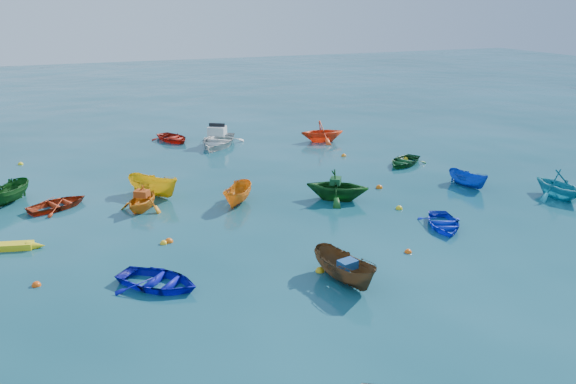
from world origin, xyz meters
name	(u,v)px	position (x,y,z in m)	size (l,w,h in m)	color
ground	(329,234)	(0.00, 0.00, 0.00)	(160.00, 160.00, 0.00)	#093942
dinghy_blue_sw	(159,286)	(-7.92, -2.13, 0.00)	(2.29, 3.21, 0.67)	#0D0FA9
sampan_brown_mid	(344,282)	(-1.40, -4.30, 0.00)	(1.20, 3.20, 1.24)	#4F351C
dinghy_blue_se	(443,227)	(5.28, -1.21, 0.00)	(2.06, 2.87, 0.60)	#102BD3
dinghy_orange_w	(143,210)	(-7.35, 6.22, 0.00)	(2.21, 2.57, 1.35)	orange
sampan_yellow_mid	(154,196)	(-6.48, 8.18, 0.00)	(1.23, 3.26, 1.26)	gold
dinghy_green_e	(404,164)	(9.32, 8.43, 0.00)	(2.20, 3.08, 0.64)	#10471F
dinghy_cyan_se	(557,197)	(13.45, 0.01, 0.00)	(2.62, 3.04, 1.60)	teal
dinghy_red_nw	(59,208)	(-11.29, 8.03, 0.00)	(2.14, 2.99, 0.62)	#AC2C0E
sampan_orange_n	(238,203)	(-2.62, 5.35, 0.00)	(1.09, 2.89, 1.12)	orange
dinghy_green_n	(337,199)	(2.38, 4.01, 0.00)	(2.81, 3.25, 1.71)	#114A17
sampan_blue_far	(467,186)	(10.24, 3.36, 0.00)	(0.96, 2.54, 0.98)	#0D3AA6
dinghy_red_far	(173,141)	(-3.26, 20.14, 0.00)	(2.36, 3.30, 0.69)	#AE1B0E
dinghy_orange_far	(322,141)	(7.05, 15.98, 0.00)	(2.72, 3.15, 1.66)	#F24416
sampan_green_far	(8,204)	(-13.72, 9.60, 0.00)	(1.19, 3.15, 1.22)	#114915
motorboat_white	(218,146)	(-0.50, 17.59, 0.00)	(3.27, 4.56, 1.55)	silver
tarp_blue_a	(348,264)	(-1.37, -4.44, 0.78)	(0.65, 0.49, 0.32)	#184B90
tarp_orange_a	(142,194)	(-7.32, 6.26, 0.84)	(0.68, 0.51, 0.33)	#C04513
tarp_green_b	(336,181)	(2.30, 4.07, 1.03)	(0.70, 0.53, 0.34)	#114722
buoy_or_a	(36,286)	(-12.09, -0.42, 0.00)	(0.34, 0.34, 0.34)	#EC4E0C
buoy_ye_a	(320,271)	(-1.90, -3.20, 0.00)	(0.37, 0.37, 0.37)	gold
buoy_or_b	(408,252)	(2.24, -2.98, 0.00)	(0.30, 0.30, 0.30)	#FF5C0D
buoy_ye_b	(164,244)	(-7.09, 1.64, 0.00)	(0.32, 0.32, 0.32)	yellow
buoy_or_c	(169,242)	(-6.85, 1.74, 0.00)	(0.37, 0.37, 0.37)	#EB5D0C
buoy_ye_c	(399,209)	(4.67, 1.59, 0.00)	(0.35, 0.35, 0.35)	yellow
buoy_or_d	(379,188)	(5.43, 4.85, 0.00)	(0.38, 0.38, 0.38)	#D95F0B
buoy_ye_d	(21,165)	(-13.50, 17.40, 0.00)	(0.33, 0.33, 0.33)	yellow
buoy_or_e	(344,156)	(6.66, 11.65, 0.00)	(0.33, 0.33, 0.33)	orange
buoy_ye_e	(405,160)	(10.05, 9.38, 0.00)	(0.37, 0.37, 0.37)	yellow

